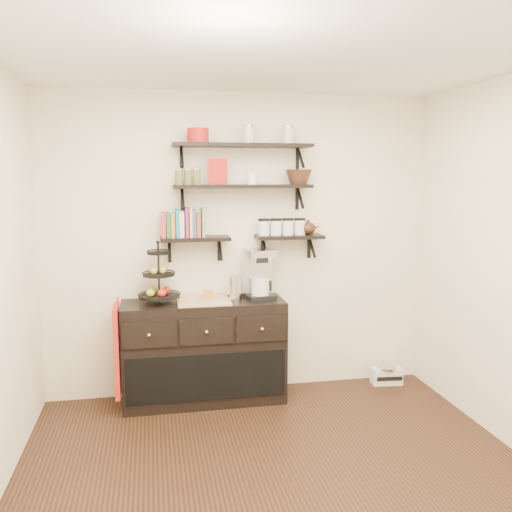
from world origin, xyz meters
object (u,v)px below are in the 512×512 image
(fruit_stand, at_px, (159,283))
(coffee_maker, at_px, (259,275))
(sideboard, at_px, (204,351))
(radio, at_px, (386,375))

(fruit_stand, xyz_separation_m, coffee_maker, (0.87, 0.03, 0.03))
(sideboard, relative_size, coffee_maker, 3.17)
(sideboard, xyz_separation_m, coffee_maker, (0.50, 0.03, 0.66))
(radio, bearing_deg, coffee_maker, -172.87)
(coffee_maker, height_order, radio, coffee_maker)
(sideboard, relative_size, fruit_stand, 2.72)
(sideboard, bearing_deg, coffee_maker, 3.47)
(radio, bearing_deg, fruit_stand, -172.77)
(fruit_stand, bearing_deg, coffee_maker, 1.74)
(fruit_stand, distance_m, radio, 2.34)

